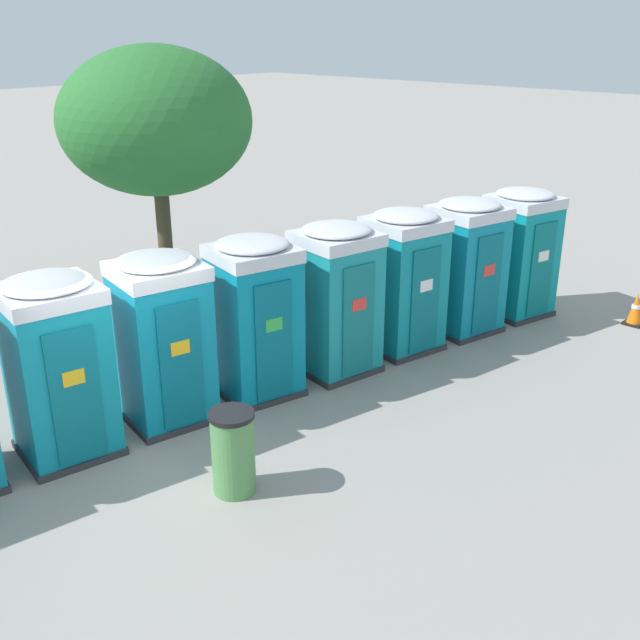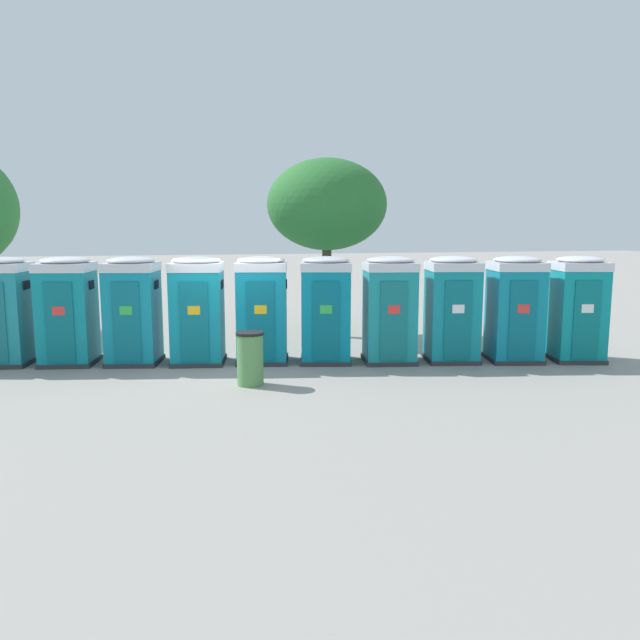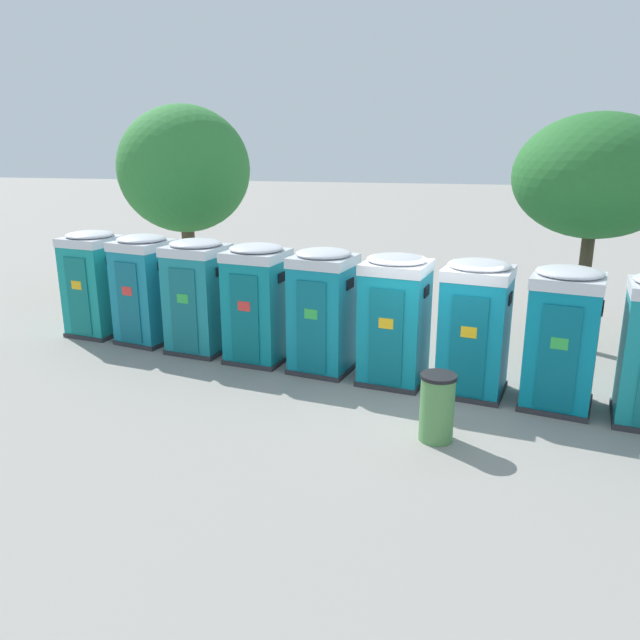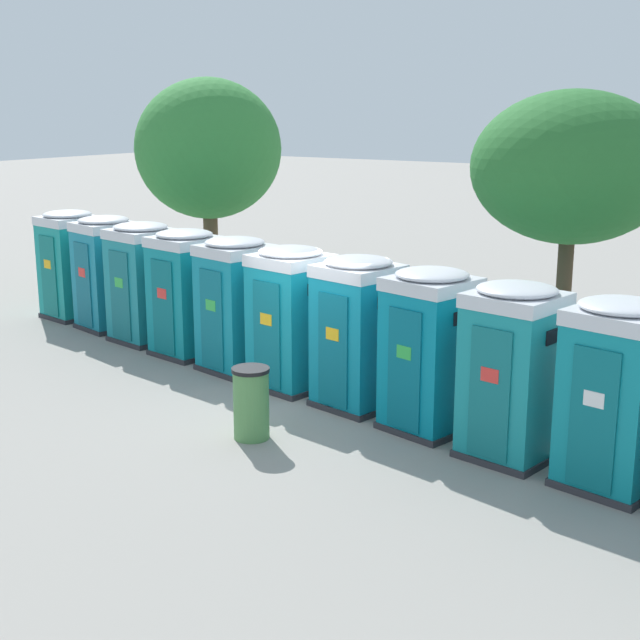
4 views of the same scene
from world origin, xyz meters
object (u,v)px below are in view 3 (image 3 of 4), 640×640
portapotty_1 (145,289)px  portapotty_5 (395,319)px  portapotty_3 (258,303)px  portapotty_2 (198,296)px  portapotty_4 (323,310)px  portapotty_6 (475,327)px  portapotty_7 (562,338)px  street_tree_0 (596,177)px  trash_can (437,407)px  street_tree_1 (184,170)px  portapotty_0 (94,283)px

portapotty_1 → portapotty_5: (5.94, -1.30, -0.00)m
portapotty_1 → portapotty_3: size_ratio=1.00×
portapotty_2 → portapotty_3: size_ratio=1.00×
portapotty_2 → portapotty_4: size_ratio=1.00×
portapotty_1 → portapotty_6: 7.61m
portapotty_4 → portapotty_7: 4.56m
portapotty_4 → street_tree_0: 6.51m
portapotty_3 → portapotty_5: 3.04m
portapotty_3 → trash_can: 4.98m
portapotty_6 → street_tree_1: bearing=143.0°
street_tree_0 → portapotty_7: bearing=-104.5°
portapotty_5 → street_tree_0: 5.51m
portapotty_7 → street_tree_1: bearing=145.9°
portapotty_5 → portapotty_7: bearing=-10.7°
portapotty_1 → portapotty_2: 1.52m
portapotty_4 → portapotty_5: (1.49, -0.32, -0.00)m
trash_can → portapotty_6: bearing=75.2°
portapotty_7 → street_tree_1: size_ratio=0.45×
street_tree_1 → portapotty_4: bearing=-46.7°
portapotty_3 → portapotty_4: same height
portapotty_0 → trash_can: 9.30m
portapotty_3 → street_tree_0: size_ratio=0.49×
street_tree_0 → portapotty_3: bearing=-161.4°
portapotty_1 → trash_can: portapotty_1 is taller
portapotty_0 → portapotty_3: same height
portapotty_7 → trash_can: size_ratio=2.29×
portapotty_1 → portapotty_5: size_ratio=1.00×
portapotty_6 → street_tree_1: 10.97m
street_tree_0 → portapotty_0: bearing=-173.2°
portapotty_6 → portapotty_3: bearing=169.4°
street_tree_1 → trash_can: (7.97, -8.59, -3.20)m
portapotty_0 → portapotty_7: bearing=-11.7°
portapotty_1 → street_tree_0: (9.84, 1.63, 2.57)m
portapotty_6 → street_tree_0: street_tree_0 is taller
portapotty_4 → street_tree_1: size_ratio=0.45×
portapotty_7 → portapotty_4: bearing=168.8°
portapotty_4 → portapotty_6: 3.04m
portapotty_6 → street_tree_0: bearing=53.0°
portapotty_3 → portapotty_5: bearing=-11.6°
portapotty_7 → street_tree_1: 12.34m
portapotty_1 → street_tree_0: size_ratio=0.49×
portapotty_1 → portapotty_2: same height
portapotty_0 → portapotty_5: same height
portapotty_3 → street_tree_1: (-4.05, 5.60, 2.47)m
portapotty_1 → street_tree_0: 10.30m
portapotty_2 → street_tree_0: 8.97m
portapotty_3 → portapotty_4: 1.52m
portapotty_6 → trash_can: bearing=-104.8°
portapotty_1 → portapotty_6: (7.45, -1.53, -0.00)m
portapotty_3 → portapotty_7: same height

